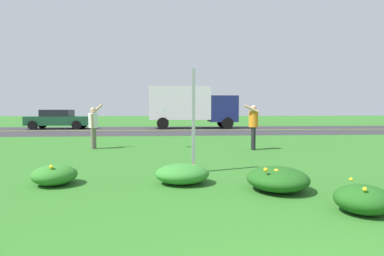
{
  "coord_description": "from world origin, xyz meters",
  "views": [
    {
      "loc": [
        -1.34,
        -1.29,
        1.48
      ],
      "look_at": [
        -0.63,
        8.2,
        0.92
      ],
      "focal_mm": 29.78,
      "sensor_mm": 36.0,
      "label": 1
    }
  ],
  "objects_px": {
    "sign_post_near_path": "(193,121)",
    "box_truck_navy": "(191,105)",
    "car_dark_green_center_left": "(58,119)",
    "person_thrower_white_shirt": "(93,124)",
    "person_catcher_orange_shirt": "(253,123)",
    "frisbee_pale_blue": "(163,111)"
  },
  "relations": [
    {
      "from": "frisbee_pale_blue",
      "to": "car_dark_green_center_left",
      "type": "bearing_deg",
      "value": 122.7
    },
    {
      "from": "sign_post_near_path",
      "to": "frisbee_pale_blue",
      "type": "relative_size",
      "value": 10.14
    },
    {
      "from": "box_truck_navy",
      "to": "car_dark_green_center_left",
      "type": "bearing_deg",
      "value": 180.0
    },
    {
      "from": "car_dark_green_center_left",
      "to": "frisbee_pale_blue",
      "type": "bearing_deg",
      "value": -57.3
    },
    {
      "from": "person_thrower_white_shirt",
      "to": "frisbee_pale_blue",
      "type": "relative_size",
      "value": 7.11
    },
    {
      "from": "person_thrower_white_shirt",
      "to": "box_truck_navy",
      "type": "bearing_deg",
      "value": 69.96
    },
    {
      "from": "person_catcher_orange_shirt",
      "to": "frisbee_pale_blue",
      "type": "height_order",
      "value": "person_catcher_orange_shirt"
    },
    {
      "from": "sign_post_near_path",
      "to": "car_dark_green_center_left",
      "type": "xyz_separation_m",
      "value": [
        -8.87,
        17.33,
        -0.46
      ]
    },
    {
      "from": "frisbee_pale_blue",
      "to": "sign_post_near_path",
      "type": "bearing_deg",
      "value": -80.58
    },
    {
      "from": "car_dark_green_center_left",
      "to": "box_truck_navy",
      "type": "relative_size",
      "value": 0.67
    },
    {
      "from": "sign_post_near_path",
      "to": "box_truck_navy",
      "type": "height_order",
      "value": "box_truck_navy"
    },
    {
      "from": "sign_post_near_path",
      "to": "person_catcher_orange_shirt",
      "type": "relative_size",
      "value": 1.45
    },
    {
      "from": "sign_post_near_path",
      "to": "person_thrower_white_shirt",
      "type": "xyz_separation_m",
      "value": [
        -3.38,
        4.78,
        -0.28
      ]
    },
    {
      "from": "person_thrower_white_shirt",
      "to": "frisbee_pale_blue",
      "type": "xyz_separation_m",
      "value": [
        2.6,
        -0.03,
        0.5
      ]
    },
    {
      "from": "sign_post_near_path",
      "to": "person_thrower_white_shirt",
      "type": "bearing_deg",
      "value": 125.29
    },
    {
      "from": "sign_post_near_path",
      "to": "box_truck_navy",
      "type": "bearing_deg",
      "value": 86.06
    },
    {
      "from": "person_thrower_white_shirt",
      "to": "car_dark_green_center_left",
      "type": "xyz_separation_m",
      "value": [
        -5.48,
        12.55,
        -0.19
      ]
    },
    {
      "from": "person_catcher_orange_shirt",
      "to": "car_dark_green_center_left",
      "type": "distance_m",
      "value": 17.51
    },
    {
      "from": "frisbee_pale_blue",
      "to": "car_dark_green_center_left",
      "type": "height_order",
      "value": "car_dark_green_center_left"
    },
    {
      "from": "car_dark_green_center_left",
      "to": "person_catcher_orange_shirt",
      "type": "bearing_deg",
      "value": -49.47
    },
    {
      "from": "sign_post_near_path",
      "to": "person_thrower_white_shirt",
      "type": "height_order",
      "value": "sign_post_near_path"
    },
    {
      "from": "car_dark_green_center_left",
      "to": "box_truck_navy",
      "type": "distance_m",
      "value": 10.12
    }
  ]
}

